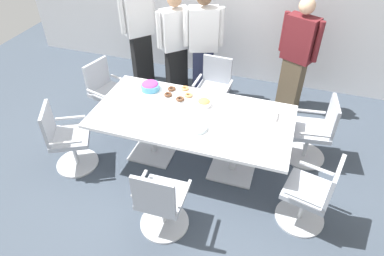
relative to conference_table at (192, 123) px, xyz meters
The scene contains 17 objects.
ground_plane 0.63m from the conference_table, ahead, with size 10.00×10.00×0.01m, color #3D4754.
conference_table is the anchor object (origin of this frame).
office_chair_0 1.13m from the conference_table, 88.73° to the right, with size 0.55×0.55×0.91m.
office_chair_1 1.60m from the conference_table, 19.35° to the right, with size 0.65×0.65×0.91m.
office_chair_2 1.58m from the conference_table, 20.33° to the left, with size 0.61×0.61×0.91m.
office_chair_3 1.13m from the conference_table, 91.08° to the left, with size 0.56×0.56×0.91m.
office_chair_4 1.60m from the conference_table, 160.57° to the left, with size 0.66×0.66×0.91m.
office_chair_5 1.58m from the conference_table, 159.01° to the right, with size 0.73×0.73×0.91m.
person_standing_0 2.25m from the conference_table, 130.92° to the left, with size 0.47×0.51×1.85m.
person_standing_1 1.76m from the conference_table, 116.60° to the left, with size 0.50×0.48×1.66m.
person_standing_2 1.63m from the conference_table, 101.94° to the left, with size 0.60×0.35×1.74m.
person_standing_3 2.02m from the conference_table, 57.65° to the left, with size 0.59×0.38×1.73m.
snack_bowl_candy_mix 0.82m from the conference_table, 152.10° to the left, with size 0.25×0.25×0.12m.
snack_bowl_cookies 0.30m from the conference_table, 71.47° to the left, with size 0.17×0.17×0.09m.
donut_platter 0.50m from the conference_table, 129.65° to the left, with size 0.38×0.37×0.04m.
plate_stack 0.31m from the conference_table, 57.77° to the right, with size 0.22×0.22×0.05m.
napkin_pile 0.94m from the conference_table, 16.42° to the left, with size 0.19×0.19×0.05m, color white.
Camera 1 is at (1.03, -3.14, 3.22)m, focal length 32.00 mm.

